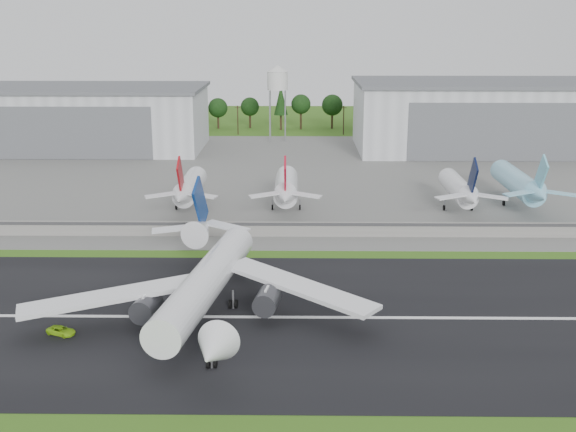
{
  "coord_description": "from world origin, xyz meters",
  "views": [
    {
      "loc": [
        2.61,
        -99.3,
        47.61
      ],
      "look_at": [
        0.89,
        40.0,
        9.0
      ],
      "focal_mm": 45.0,
      "sensor_mm": 36.0,
      "label": 1
    }
  ],
  "objects_px": {
    "parked_jet_navy": "(460,189)",
    "parked_jet_skyblue": "(521,184)",
    "main_airliner": "(206,290)",
    "ground_vehicle": "(61,331)",
    "parked_jet_red_a": "(188,188)",
    "parked_jet_red_b": "(286,188)"
  },
  "relations": [
    {
      "from": "parked_jet_navy",
      "to": "parked_jet_skyblue",
      "type": "bearing_deg",
      "value": 17.08
    },
    {
      "from": "ground_vehicle",
      "to": "parked_jet_navy",
      "type": "distance_m",
      "value": 106.88
    },
    {
      "from": "parked_jet_skyblue",
      "to": "main_airliner",
      "type": "bearing_deg",
      "value": -134.99
    },
    {
      "from": "parked_jet_navy",
      "to": "parked_jet_red_b",
      "type": "bearing_deg",
      "value": 179.94
    },
    {
      "from": "ground_vehicle",
      "to": "parked_jet_skyblue",
      "type": "height_order",
      "value": "parked_jet_skyblue"
    },
    {
      "from": "main_airliner",
      "to": "ground_vehicle",
      "type": "bearing_deg",
      "value": 26.01
    },
    {
      "from": "ground_vehicle",
      "to": "parked_jet_red_b",
      "type": "xyz_separation_m",
      "value": [
        33.68,
        73.68,
        5.43
      ]
    },
    {
      "from": "parked_jet_red_a",
      "to": "parked_jet_skyblue",
      "type": "height_order",
      "value": "parked_jet_skyblue"
    },
    {
      "from": "main_airliner",
      "to": "parked_jet_skyblue",
      "type": "height_order",
      "value": "main_airliner"
    },
    {
      "from": "ground_vehicle",
      "to": "parked_jet_navy",
      "type": "relative_size",
      "value": 0.15
    },
    {
      "from": "parked_jet_red_a",
      "to": "ground_vehicle",
      "type": "bearing_deg",
      "value": -97.09
    },
    {
      "from": "main_airliner",
      "to": "parked_jet_skyblue",
      "type": "distance_m",
      "value": 101.82
    },
    {
      "from": "main_airliner",
      "to": "parked_jet_skyblue",
      "type": "xyz_separation_m",
      "value": [
        71.98,
        72.01,
        1.33
      ]
    },
    {
      "from": "parked_jet_red_a",
      "to": "parked_jet_navy",
      "type": "height_order",
      "value": "parked_jet_red_a"
    },
    {
      "from": "parked_jet_red_b",
      "to": "parked_jet_navy",
      "type": "xyz_separation_m",
      "value": [
        43.62,
        -0.05,
        -0.26
      ]
    },
    {
      "from": "parked_jet_red_a",
      "to": "parked_jet_navy",
      "type": "bearing_deg",
      "value": -0.02
    },
    {
      "from": "ground_vehicle",
      "to": "parked_jet_navy",
      "type": "bearing_deg",
      "value": -23.43
    },
    {
      "from": "parked_jet_red_a",
      "to": "parked_jet_red_b",
      "type": "height_order",
      "value": "parked_jet_red_b"
    },
    {
      "from": "parked_jet_red_a",
      "to": "parked_jet_red_b",
      "type": "xyz_separation_m",
      "value": [
        24.52,
        0.02,
        0.13
      ]
    },
    {
      "from": "main_airliner",
      "to": "ground_vehicle",
      "type": "height_order",
      "value": "main_airliner"
    },
    {
      "from": "parked_jet_navy",
      "to": "parked_jet_skyblue",
      "type": "distance_m",
      "value": 17.24
    },
    {
      "from": "main_airliner",
      "to": "ground_vehicle",
      "type": "relative_size",
      "value": 12.75
    }
  ]
}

